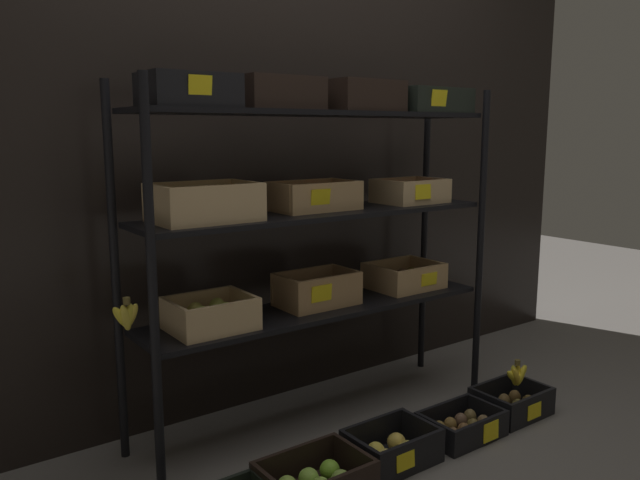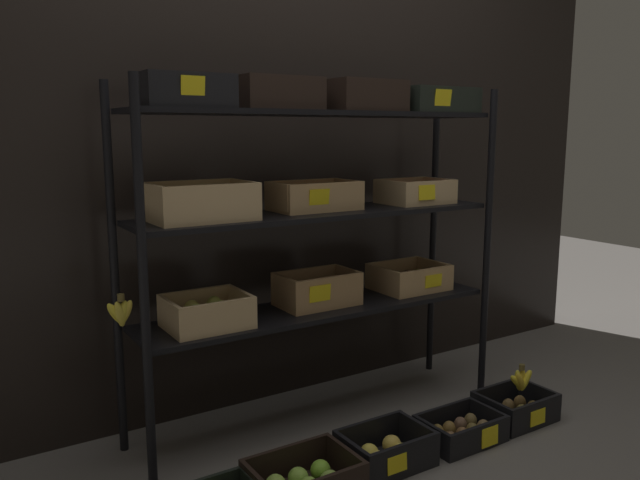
{
  "view_description": "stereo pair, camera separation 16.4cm",
  "coord_description": "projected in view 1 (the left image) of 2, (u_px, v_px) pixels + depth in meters",
  "views": [
    {
      "loc": [
        -1.51,
        -2.07,
        1.23
      ],
      "look_at": [
        0.0,
        0.0,
        0.78
      ],
      "focal_mm": 35.4,
      "sensor_mm": 36.0,
      "label": 1
    },
    {
      "loc": [
        -1.37,
        -2.16,
        1.23
      ],
      "look_at": [
        0.0,
        0.0,
        0.78
      ],
      "focal_mm": 35.4,
      "sensor_mm": 36.0,
      "label": 2
    }
  ],
  "objects": [
    {
      "name": "banana_bunch_loose",
      "position": [
        517.0,
        375.0,
        2.75
      ],
      "size": [
        0.14,
        0.05,
        0.12
      ],
      "color": "brown",
      "rests_on": "crate_ground_rightmost_kiwi"
    },
    {
      "name": "storefront_wall",
      "position": [
        270.0,
        110.0,
        2.81
      ],
      "size": [
        3.98,
        0.12,
        2.64
      ],
      "primitive_type": "cube",
      "color": "black",
      "rests_on": "ground_plane"
    },
    {
      "name": "crate_ground_rightmost_kiwi",
      "position": [
        511.0,
        404.0,
        2.76
      ],
      "size": [
        0.31,
        0.24,
        0.12
      ],
      "color": "black",
      "rests_on": "ground_plane"
    },
    {
      "name": "crate_ground_apple_gold",
      "position": [
        392.0,
        450.0,
        2.36
      ],
      "size": [
        0.33,
        0.24,
        0.13
      ],
      "color": "black",
      "rests_on": "ground_plane"
    },
    {
      "name": "display_rack",
      "position": [
        319.0,
        203.0,
        2.57
      ],
      "size": [
        1.69,
        0.39,
        1.43
      ],
      "color": "black",
      "rests_on": "ground_plane"
    },
    {
      "name": "ground_plane",
      "position": [
        320.0,
        418.0,
        2.73
      ],
      "size": [
        10.0,
        10.0,
        0.0
      ],
      "primitive_type": "plane",
      "color": "#605B56"
    },
    {
      "name": "crate_ground_kiwi",
      "position": [
        462.0,
        426.0,
        2.56
      ],
      "size": [
        0.33,
        0.23,
        0.11
      ],
      "color": "black",
      "rests_on": "ground_plane"
    }
  ]
}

